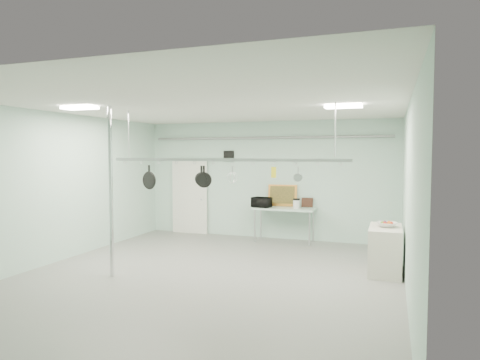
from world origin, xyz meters
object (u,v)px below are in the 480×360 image
at_px(prep_table, 284,210).
at_px(fruit_bowl, 387,225).
at_px(skillet_right, 204,176).
at_px(side_cabinet, 385,250).
at_px(chrome_pole, 111,192).
at_px(pot_rack, 223,158).
at_px(microwave, 262,202).
at_px(skillet_left, 149,177).
at_px(coffee_canister, 296,204).
at_px(skillet_mid, 201,175).

height_order(prep_table, fruit_bowl, fruit_bowl).
bearing_deg(skillet_right, prep_table, 56.85).
bearing_deg(skillet_right, side_cabinet, -1.30).
relative_size(chrome_pole, pot_rack, 0.67).
bearing_deg(prep_table, microwave, -167.54).
relative_size(skillet_left, skillet_right, 1.23).
bearing_deg(pot_rack, coffee_canister, 77.22).
xyz_separation_m(chrome_pole, side_cabinet, (4.85, 2.00, -1.15)).
xyz_separation_m(microwave, coffee_canister, (0.91, 0.07, -0.02)).
distance_m(pot_rack, fruit_bowl, 3.42).
bearing_deg(skillet_left, coffee_canister, 69.95).
distance_m(side_cabinet, pot_rack, 3.62).
relative_size(microwave, skillet_mid, 1.29).
height_order(prep_table, skillet_mid, skillet_mid).
bearing_deg(microwave, coffee_canister, -160.90).
relative_size(pot_rack, skillet_right, 11.74).
xyz_separation_m(chrome_pole, skillet_mid, (1.44, 0.90, 0.30)).
bearing_deg(fruit_bowl, pot_rack, -159.69).
bearing_deg(skillet_right, chrome_pole, -168.44).
xyz_separation_m(pot_rack, skillet_right, (-0.40, 0.00, -0.35)).
xyz_separation_m(pot_rack, skillet_mid, (-0.46, 0.00, -0.33)).
bearing_deg(microwave, fruit_bowl, 161.54).
bearing_deg(skillet_left, microwave, 81.49).
bearing_deg(skillet_mid, skillet_left, 175.46).
height_order(prep_table, microwave, microwave).
height_order(side_cabinet, coffee_canister, coffee_canister).
bearing_deg(skillet_mid, skillet_right, -4.54).
relative_size(fruit_bowl, skillet_left, 0.76).
height_order(chrome_pole, fruit_bowl, chrome_pole).
height_order(chrome_pole, skillet_right, chrome_pole).
height_order(fruit_bowl, skillet_mid, skillet_mid).
distance_m(chrome_pole, skillet_mid, 1.73).
xyz_separation_m(prep_table, skillet_mid, (-0.86, -3.30, 1.07)).
bearing_deg(microwave, side_cabinet, 161.38).
bearing_deg(skillet_right, fruit_bowl, -1.41).
xyz_separation_m(chrome_pole, fruit_bowl, (4.87, 2.00, -0.65)).
distance_m(coffee_canister, skillet_right, 3.54).
bearing_deg(pot_rack, fruit_bowl, 20.31).
xyz_separation_m(skillet_left, skillet_mid, (1.17, 0.00, 0.07)).
distance_m(prep_table, fruit_bowl, 3.39).
xyz_separation_m(chrome_pole, coffee_canister, (2.63, 4.14, -0.59)).
xyz_separation_m(chrome_pole, microwave, (1.72, 4.07, -0.56)).
bearing_deg(chrome_pole, side_cabinet, 22.41).
bearing_deg(fruit_bowl, skillet_mid, -162.21).
height_order(pot_rack, skillet_left, pot_rack).
height_order(side_cabinet, pot_rack, pot_rack).
height_order(coffee_canister, skillet_mid, skillet_mid).
bearing_deg(skillet_mid, prep_table, 70.92).
xyz_separation_m(prep_table, skillet_left, (-2.03, -3.30, 1.00)).
distance_m(prep_table, skillet_right, 3.55).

